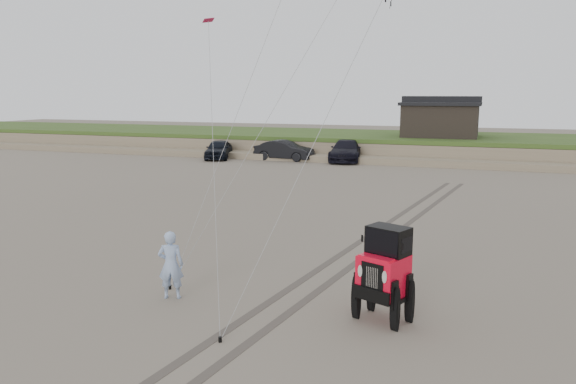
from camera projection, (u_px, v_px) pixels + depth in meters
name	position (u px, v px, depth m)	size (l,w,h in m)	color
ground	(228.00, 315.00, 13.78)	(160.00, 160.00, 0.00)	#6B6054
dune_ridge	(416.00, 146.00, 48.43)	(160.00, 14.25, 1.73)	#7A6B54
cabin	(441.00, 118.00, 46.88)	(6.40, 5.40, 3.35)	black
truck_a	(219.00, 149.00, 46.03)	(1.84, 4.58, 1.56)	black
truck_b	(284.00, 150.00, 45.04)	(1.68, 4.81, 1.58)	black
truck_c	(346.00, 150.00, 44.47)	(2.36, 5.79, 1.68)	black
jeep	(383.00, 284.00, 13.29)	(2.12, 4.91, 1.83)	#FA0B27
man	(171.00, 265.00, 14.77)	(0.67, 0.44, 1.83)	#87A0D1
stake_main	(170.00, 287.00, 15.57)	(0.08, 0.08, 0.12)	black
stake_aux	(220.00, 339.00, 12.28)	(0.08, 0.08, 0.12)	black
tire_tracks	(372.00, 242.00, 20.54)	(5.22, 29.74, 0.01)	#4C443D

